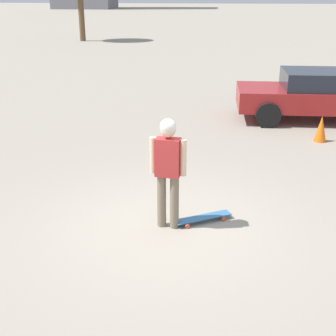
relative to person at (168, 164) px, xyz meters
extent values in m
plane|color=gray|center=(0.00, 0.00, -1.05)|extent=(220.00, 220.00, 0.00)
cylinder|color=#7A6B56|center=(0.02, 0.10, -0.62)|extent=(0.14, 0.14, 0.86)
cylinder|color=#7A6B56|center=(-0.02, -0.10, -0.62)|extent=(0.14, 0.14, 0.86)
cube|color=#B22D2D|center=(0.00, 0.00, 0.10)|extent=(0.25, 0.40, 0.59)
cylinder|color=beige|center=(0.03, 0.23, 0.11)|extent=(0.10, 0.10, 0.56)
cylinder|color=beige|center=(-0.03, -0.23, 0.11)|extent=(0.10, 0.10, 0.56)
sphere|color=beige|center=(0.00, 0.00, 0.53)|extent=(0.23, 0.23, 0.23)
sphere|color=silver|center=(0.00, 0.00, 0.57)|extent=(0.24, 0.24, 0.24)
cube|color=#336693|center=(0.21, -0.54, -0.97)|extent=(0.62, 0.92, 0.01)
cylinder|color=#D14C33|center=(-0.04, -0.31, -1.02)|extent=(0.06, 0.08, 0.07)
cylinder|color=#D14C33|center=(0.15, -0.20, -1.02)|extent=(0.06, 0.08, 0.07)
cylinder|color=#D14C33|center=(0.27, -0.88, -1.02)|extent=(0.06, 0.08, 0.07)
cylinder|color=#D14C33|center=(0.46, -0.77, -1.02)|extent=(0.06, 0.08, 0.07)
cube|color=maroon|center=(6.74, -3.32, -0.43)|extent=(1.87, 4.13, 0.56)
cube|color=#1E232D|center=(6.75, -3.42, 0.09)|extent=(1.66, 1.87, 0.48)
cylinder|color=black|center=(5.82, -2.06, -0.72)|extent=(0.21, 0.67, 0.67)
cylinder|color=black|center=(7.62, -2.03, -0.72)|extent=(0.21, 0.67, 0.67)
cylinder|color=brown|center=(26.51, 8.84, 0.64)|extent=(0.39, 0.39, 3.39)
cone|color=orange|center=(4.72, -3.22, -0.73)|extent=(0.30, 0.30, 0.63)
camera|label=1|loc=(-6.49, -0.69, 2.45)|focal=50.00mm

